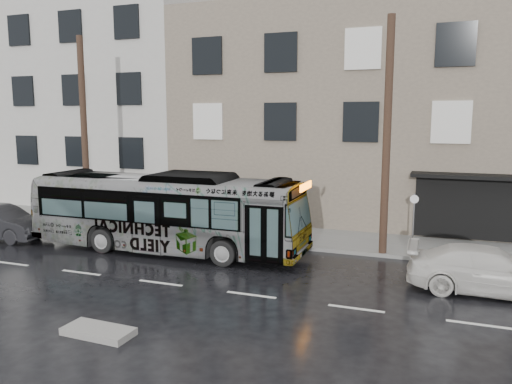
{
  "coord_description": "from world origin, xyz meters",
  "views": [
    {
      "loc": [
        8.42,
        -16.22,
        5.41
      ],
      "look_at": [
        1.5,
        2.5,
        2.41
      ],
      "focal_mm": 35.0,
      "sensor_mm": 36.0,
      "label": 1
    }
  ],
  "objects_px": {
    "utility_pole_rear": "(84,133)",
    "sign_post": "(413,225)",
    "utility_pole_front": "(387,137)",
    "white_sedan": "(490,271)",
    "dark_sedan": "(0,223)",
    "bus": "(166,212)"
  },
  "relations": [
    {
      "from": "utility_pole_front",
      "to": "bus",
      "type": "relative_size",
      "value": 0.78
    },
    {
      "from": "sign_post",
      "to": "dark_sedan",
      "type": "xyz_separation_m",
      "value": [
        -17.47,
        -3.05,
        -0.6
      ]
    },
    {
      "from": "utility_pole_rear",
      "to": "dark_sedan",
      "type": "distance_m",
      "value": 5.49
    },
    {
      "from": "white_sedan",
      "to": "bus",
      "type": "bearing_deg",
      "value": 84.89
    },
    {
      "from": "utility_pole_rear",
      "to": "sign_post",
      "type": "height_order",
      "value": "utility_pole_rear"
    },
    {
      "from": "bus",
      "to": "dark_sedan",
      "type": "height_order",
      "value": "bus"
    },
    {
      "from": "white_sedan",
      "to": "dark_sedan",
      "type": "bearing_deg",
      "value": 89.07
    },
    {
      "from": "utility_pole_front",
      "to": "sign_post",
      "type": "xyz_separation_m",
      "value": [
        1.1,
        0.0,
        -3.3
      ]
    },
    {
      "from": "utility_pole_front",
      "to": "utility_pole_rear",
      "type": "relative_size",
      "value": 1.0
    },
    {
      "from": "utility_pole_front",
      "to": "sign_post",
      "type": "distance_m",
      "value": 3.48
    },
    {
      "from": "sign_post",
      "to": "dark_sedan",
      "type": "distance_m",
      "value": 17.74
    },
    {
      "from": "bus",
      "to": "utility_pole_rear",
      "type": "bearing_deg",
      "value": 68.79
    },
    {
      "from": "bus",
      "to": "utility_pole_front",
      "type": "bearing_deg",
      "value": -75.45
    },
    {
      "from": "sign_post",
      "to": "bus",
      "type": "height_order",
      "value": "bus"
    },
    {
      "from": "utility_pole_rear",
      "to": "dark_sedan",
      "type": "bearing_deg",
      "value": -127.82
    },
    {
      "from": "sign_post",
      "to": "utility_pole_front",
      "type": "bearing_deg",
      "value": 180.0
    },
    {
      "from": "sign_post",
      "to": "bus",
      "type": "xyz_separation_m",
      "value": [
        -9.48,
        -2.18,
        0.26
      ]
    },
    {
      "from": "utility_pole_front",
      "to": "sign_post",
      "type": "relative_size",
      "value": 3.75
    },
    {
      "from": "white_sedan",
      "to": "dark_sedan",
      "type": "height_order",
      "value": "dark_sedan"
    },
    {
      "from": "utility_pole_front",
      "to": "white_sedan",
      "type": "distance_m",
      "value": 6.12
    },
    {
      "from": "dark_sedan",
      "to": "utility_pole_front",
      "type": "bearing_deg",
      "value": -80.85
    },
    {
      "from": "utility_pole_front",
      "to": "sign_post",
      "type": "bearing_deg",
      "value": 0.0
    }
  ]
}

